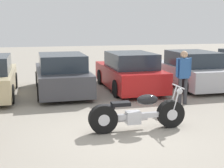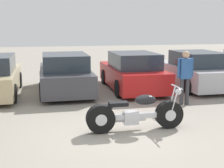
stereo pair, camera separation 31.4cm
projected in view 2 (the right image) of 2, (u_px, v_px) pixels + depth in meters
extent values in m
plane|color=gray|center=(123.00, 133.00, 7.23)|extent=(60.00, 60.00, 0.00)
cylinder|color=black|center=(169.00, 114.00, 7.57)|extent=(0.67, 0.20, 0.67)
cylinder|color=silver|center=(169.00, 114.00, 7.57)|extent=(0.27, 0.22, 0.27)
cylinder|color=black|center=(100.00, 119.00, 7.21)|extent=(0.67, 0.20, 0.67)
cylinder|color=silver|center=(100.00, 119.00, 7.21)|extent=(0.27, 0.22, 0.27)
cube|color=silver|center=(136.00, 116.00, 7.39)|extent=(1.30, 0.11, 0.12)
cube|color=silver|center=(131.00, 118.00, 7.37)|extent=(0.34, 0.24, 0.30)
ellipsoid|color=black|center=(145.00, 100.00, 7.37)|extent=(0.52, 0.30, 0.25)
cube|color=black|center=(118.00, 104.00, 7.24)|extent=(0.44, 0.24, 0.09)
ellipsoid|color=black|center=(103.00, 108.00, 7.17)|extent=(0.48, 0.20, 0.20)
cylinder|color=silver|center=(174.00, 102.00, 7.44)|extent=(0.21, 0.04, 0.68)
cylinder|color=silver|center=(171.00, 100.00, 7.62)|extent=(0.21, 0.04, 0.68)
cylinder|color=silver|center=(177.00, 87.00, 7.49)|extent=(0.03, 0.62, 0.03)
sphere|color=silver|center=(178.00, 92.00, 7.52)|extent=(0.15, 0.15, 0.15)
cylinder|color=silver|center=(120.00, 121.00, 7.47)|extent=(1.30, 0.08, 0.08)
cylinder|color=black|center=(19.00, 80.00, 12.47)|extent=(0.20, 0.62, 0.62)
cylinder|color=black|center=(13.00, 93.00, 10.01)|extent=(0.20, 0.62, 0.62)
cube|color=#3D3D42|center=(65.00, 78.00, 11.64)|extent=(1.78, 4.13, 0.73)
cube|color=#28333D|center=(65.00, 62.00, 11.28)|extent=(1.57, 2.15, 0.57)
cylinder|color=black|center=(42.00, 79.00, 12.73)|extent=(0.20, 0.62, 0.62)
cylinder|color=black|center=(83.00, 77.00, 13.08)|extent=(0.20, 0.62, 0.62)
cylinder|color=black|center=(42.00, 92.00, 10.27)|extent=(0.20, 0.62, 0.62)
cylinder|color=black|center=(92.00, 89.00, 10.62)|extent=(0.20, 0.62, 0.62)
cube|color=red|center=(132.00, 76.00, 12.10)|extent=(1.78, 4.13, 0.73)
cube|color=#28333D|center=(134.00, 60.00, 11.75)|extent=(1.57, 2.15, 0.57)
cylinder|color=black|center=(105.00, 77.00, 13.20)|extent=(0.20, 0.62, 0.62)
cylinder|color=black|center=(142.00, 75.00, 13.55)|extent=(0.20, 0.62, 0.62)
cylinder|color=black|center=(119.00, 89.00, 10.74)|extent=(0.20, 0.62, 0.62)
cylinder|color=black|center=(164.00, 87.00, 11.09)|extent=(0.20, 0.62, 0.62)
cube|color=#BCBCC1|center=(194.00, 74.00, 12.58)|extent=(1.78, 4.13, 0.73)
cube|color=#28333D|center=(198.00, 59.00, 12.22)|extent=(1.57, 2.15, 0.57)
cylinder|color=black|center=(163.00, 75.00, 13.67)|extent=(0.20, 0.62, 0.62)
cylinder|color=black|center=(197.00, 74.00, 14.02)|extent=(0.20, 0.62, 0.62)
cylinder|color=black|center=(189.00, 86.00, 11.21)|extent=(0.20, 0.62, 0.62)
cylinder|color=black|center=(216.00, 73.00, 14.23)|extent=(0.20, 0.62, 0.62)
cylinder|color=#38383D|center=(182.00, 92.00, 9.71)|extent=(0.12, 0.12, 0.84)
cylinder|color=#38383D|center=(187.00, 92.00, 9.75)|extent=(0.12, 0.12, 0.84)
cube|color=#2D5999|center=(185.00, 69.00, 9.60)|extent=(0.34, 0.20, 0.63)
cylinder|color=#2D5999|center=(179.00, 68.00, 9.54)|extent=(0.08, 0.08, 0.58)
cylinder|color=#2D5999|center=(192.00, 67.00, 9.64)|extent=(0.08, 0.08, 0.58)
sphere|color=tan|center=(186.00, 55.00, 9.52)|extent=(0.23, 0.23, 0.23)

